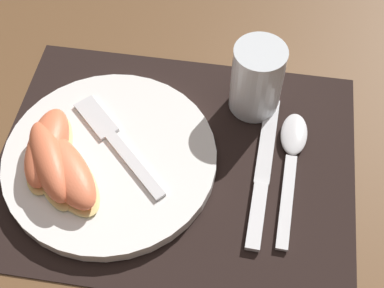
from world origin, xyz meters
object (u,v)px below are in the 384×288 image
(spoon, at_px, (292,151))
(citrus_wedge_1, at_px, (50,162))
(citrus_wedge_2, at_px, (65,170))
(plate, at_px, (110,159))
(knife, at_px, (263,173))
(juice_glass, at_px, (256,82))
(citrus_wedge_0, at_px, (48,148))
(fork, at_px, (113,139))

(spoon, relative_size, citrus_wedge_1, 1.52)
(spoon, bearing_deg, citrus_wedge_2, -162.08)
(citrus_wedge_1, bearing_deg, spoon, 15.70)
(plate, bearing_deg, knife, 3.74)
(citrus_wedge_2, bearing_deg, juice_glass, 36.88)
(juice_glass, xyz_separation_m, citrus_wedge_1, (-0.23, -0.15, -0.01))
(knife, bearing_deg, citrus_wedge_0, -174.98)
(spoon, bearing_deg, knife, -133.07)
(knife, bearing_deg, juice_glass, 101.15)
(plate, xyz_separation_m, juice_glass, (0.17, 0.12, 0.04))
(knife, relative_size, spoon, 1.13)
(citrus_wedge_2, bearing_deg, fork, 54.84)
(spoon, relative_size, citrus_wedge_0, 1.61)
(juice_glass, distance_m, citrus_wedge_0, 0.27)
(spoon, height_order, citrus_wedge_2, citrus_wedge_2)
(juice_glass, bearing_deg, citrus_wedge_0, -151.30)
(fork, bearing_deg, plate, -89.70)
(spoon, height_order, fork, fork)
(fork, height_order, citrus_wedge_2, citrus_wedge_2)
(plate, distance_m, citrus_wedge_0, 0.08)
(spoon, relative_size, citrus_wedge_2, 1.47)
(plate, xyz_separation_m, citrus_wedge_0, (-0.07, -0.01, 0.02))
(plate, height_order, citrus_wedge_2, citrus_wedge_2)
(juice_glass, distance_m, spoon, 0.10)
(fork, distance_m, citrus_wedge_0, 0.08)
(plate, bearing_deg, fork, 90.30)
(juice_glass, height_order, spoon, juice_glass)
(knife, bearing_deg, citrus_wedge_1, -170.13)
(spoon, distance_m, citrus_wedge_2, 0.28)
(juice_glass, xyz_separation_m, knife, (0.02, -0.11, -0.04))
(citrus_wedge_0, bearing_deg, knife, 5.02)
(plate, distance_m, citrus_wedge_1, 0.07)
(citrus_wedge_1, relative_size, citrus_wedge_2, 0.97)
(citrus_wedge_0, height_order, citrus_wedge_2, same)
(juice_glass, xyz_separation_m, citrus_wedge_2, (-0.21, -0.16, -0.01))
(knife, bearing_deg, fork, 176.76)
(juice_glass, relative_size, citrus_wedge_0, 0.84)
(spoon, bearing_deg, juice_glass, 127.53)
(juice_glass, distance_m, citrus_wedge_2, 0.26)
(citrus_wedge_0, bearing_deg, plate, 8.36)
(juice_glass, bearing_deg, fork, -149.85)
(knife, xyz_separation_m, citrus_wedge_1, (-0.25, -0.04, 0.03))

